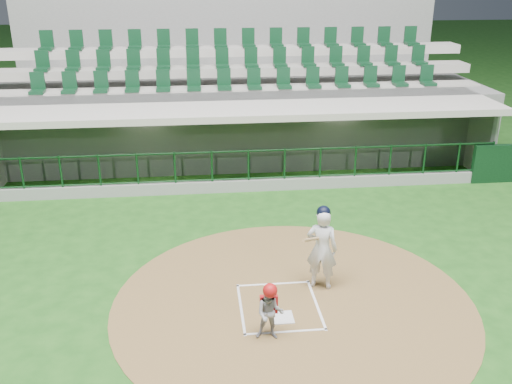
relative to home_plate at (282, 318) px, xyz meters
The scene contains 8 objects.
ground 0.70m from the home_plate, 90.00° to the left, with size 120.00×120.00×0.00m, color #194814.
dirt_circle 0.58m from the home_plate, 59.04° to the left, with size 7.20×7.20×0.01m, color brown.
home_plate is the anchor object (origin of this frame).
batter_box_chalk 0.40m from the home_plate, 90.00° to the left, with size 1.55×1.80×0.01m.
dugout_structure 8.58m from the home_plate, 90.35° to the left, with size 16.40×3.70×3.00m.
seating_deck 11.69m from the home_plate, 90.00° to the left, with size 17.00×6.72×5.15m.
batter 1.70m from the home_plate, 47.66° to the left, with size 0.91×0.96×1.83m.
catcher 0.85m from the home_plate, 118.74° to the right, with size 0.56×0.47×1.11m.
Camera 1 is at (-1.48, -9.79, 6.27)m, focal length 40.00 mm.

